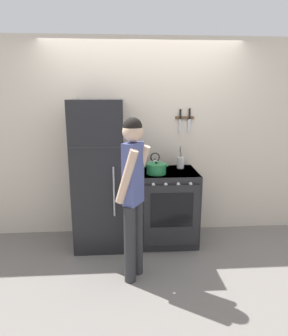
{
  "coord_description": "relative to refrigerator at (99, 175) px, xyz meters",
  "views": [
    {
      "loc": [
        -0.24,
        -3.88,
        1.84
      ],
      "look_at": [
        -0.01,
        -0.47,
        1.0
      ],
      "focal_mm": 32.0,
      "sensor_mm": 36.0,
      "label": 1
    }
  ],
  "objects": [
    {
      "name": "ground_plane",
      "position": [
        0.55,
        0.33,
        -0.9
      ],
      "size": [
        14.0,
        14.0,
        0.0
      ],
      "primitive_type": "plane",
      "color": "slate"
    },
    {
      "name": "dutch_oven_pot",
      "position": [
        0.69,
        -0.11,
        0.09
      ],
      "size": [
        0.29,
        0.24,
        0.15
      ],
      "color": "#237A42",
      "rests_on": "stove_range"
    },
    {
      "name": "utensil_jar",
      "position": [
        1.02,
        0.15,
        0.11
      ],
      "size": [
        0.09,
        0.09,
        0.28
      ],
      "color": "silver",
      "rests_on": "stove_range"
    },
    {
      "name": "person",
      "position": [
        0.39,
        -0.78,
        0.04
      ],
      "size": [
        0.37,
        0.41,
        1.65
      ],
      "rotation": [
        0.0,
        0.0,
        1.05
      ],
      "color": "#2D2D30",
      "rests_on": "ground_plane"
    },
    {
      "name": "refrigerator",
      "position": [
        0.0,
        0.0,
        0.0
      ],
      "size": [
        0.6,
        0.7,
        1.79
      ],
      "color": "black",
      "rests_on": "ground_plane"
    },
    {
      "name": "wall_knife_strip",
      "position": [
        1.1,
        0.32,
        0.66
      ],
      "size": [
        0.24,
        0.03,
        0.33
      ],
      "color": "brown"
    },
    {
      "name": "stove_range",
      "position": [
        0.85,
        -0.01,
        -0.43
      ],
      "size": [
        0.71,
        0.68,
        0.92
      ],
      "color": "#232326",
      "rests_on": "ground_plane"
    },
    {
      "name": "tea_kettle",
      "position": [
        0.7,
        0.14,
        0.09
      ],
      "size": [
        0.19,
        0.15,
        0.21
      ],
      "color": "silver",
      "rests_on": "stove_range"
    },
    {
      "name": "wall_back",
      "position": [
        0.55,
        0.36,
        0.38
      ],
      "size": [
        10.0,
        0.06,
        2.55
      ],
      "color": "beige",
      "rests_on": "ground_plane"
    }
  ]
}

